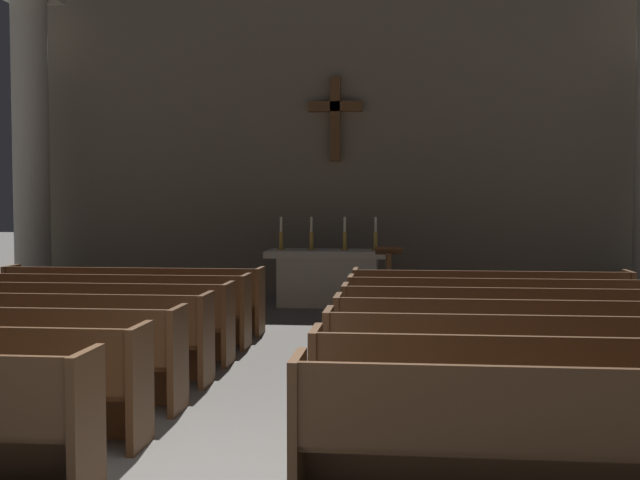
{
  "coord_description": "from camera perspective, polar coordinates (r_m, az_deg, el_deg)",
  "views": [
    {
      "loc": [
        1.31,
        -4.76,
        1.9
      ],
      "look_at": [
        0.0,
        7.84,
        1.26
      ],
      "focal_mm": 44.15,
      "sensor_mm": 36.0,
      "label": 1
    }
  ],
  "objects": [
    {
      "name": "pew_right_row_5",
      "position": [
        9.02,
        13.63,
        -6.24
      ],
      "size": [
        3.74,
        0.5,
        0.95
      ],
      "color": "brown",
      "rests_on": "ground"
    },
    {
      "name": "pew_left_row_5",
      "position": [
        9.72,
        -17.39,
        -5.64
      ],
      "size": [
        3.74,
        0.5,
        0.95
      ],
      "color": "brown",
      "rests_on": "ground"
    },
    {
      "name": "candlestick_outer_left",
      "position": [
        14.17,
        -2.84,
        0.05
      ],
      "size": [
        0.16,
        0.16,
        0.59
      ],
      "color": "#B79338",
      "rests_on": "altar"
    },
    {
      "name": "altar",
      "position": [
        14.11,
        0.58,
        -2.65
      ],
      "size": [
        2.2,
        0.9,
        1.01
      ],
      "color": "#BCB7AD",
      "rests_on": "ground"
    },
    {
      "name": "column_left_fourth",
      "position": [
        16.03,
        -20.21,
        6.08
      ],
      "size": [
        1.01,
        1.01,
        5.85
      ],
      "color": "#ADA89E",
      "rests_on": "ground"
    },
    {
      "name": "pew_right_row_7",
      "position": [
        11.03,
        12.2,
        -4.57
      ],
      "size": [
        3.74,
        0.5,
        0.95
      ],
      "color": "brown",
      "rests_on": "ground"
    },
    {
      "name": "pew_right_row_6",
      "position": [
        10.03,
        12.84,
        -5.32
      ],
      "size": [
        3.74,
        0.5,
        0.95
      ],
      "color": "brown",
      "rests_on": "ground"
    },
    {
      "name": "lectern",
      "position": [
        12.86,
        4.99,
        -3.14
      ],
      "size": [
        0.44,
        0.36,
        1.15
      ],
      "color": "brown",
      "rests_on": "ground"
    },
    {
      "name": "pew_right_row_2",
      "position": [
        6.04,
        17.61,
        -10.83
      ],
      "size": [
        3.74,
        0.5,
        0.95
      ],
      "color": "brown",
      "rests_on": "ground"
    },
    {
      "name": "pew_left_row_6",
      "position": [
        10.66,
        -15.2,
        -4.86
      ],
      "size": [
        3.74,
        0.5,
        0.95
      ],
      "color": "brown",
      "rests_on": "ground"
    },
    {
      "name": "pew_left_row_4",
      "position": [
        8.8,
        -20.05,
        -6.57
      ],
      "size": [
        3.74,
        0.5,
        0.95
      ],
      "color": "brown",
      "rests_on": "ground"
    },
    {
      "name": "candlestick_outer_right",
      "position": [
        14.01,
        4.04,
        0.01
      ],
      "size": [
        0.16,
        0.16,
        0.59
      ],
      "color": "#B79338",
      "rests_on": "altar"
    },
    {
      "name": "candlestick_inner_left",
      "position": [
        14.1,
        -0.63,
        0.03
      ],
      "size": [
        0.16,
        0.16,
        0.59
      ],
      "color": "#B79338",
      "rests_on": "altar"
    },
    {
      "name": "pew_right_row_4",
      "position": [
        8.02,
        14.62,
        -7.4
      ],
      "size": [
        3.74,
        0.5,
        0.95
      ],
      "color": "brown",
      "rests_on": "ground"
    },
    {
      "name": "pew_right_row_1",
      "position": [
        5.08,
        20.02,
        -13.52
      ],
      "size": [
        3.74,
        0.5,
        0.95
      ],
      "color": "brown",
      "rests_on": "ground"
    },
    {
      "name": "apse_with_cross",
      "position": [
        15.86,
        1.18,
        7.53
      ],
      "size": [
        12.52,
        0.45,
        6.36
      ],
      "color": "#706656",
      "rests_on": "ground"
    },
    {
      "name": "candlestick_inner_right",
      "position": [
        14.04,
        1.8,
        0.02
      ],
      "size": [
        0.16,
        0.16,
        0.59
      ],
      "color": "#B79338",
      "rests_on": "altar"
    },
    {
      "name": "pew_left_row_7",
      "position": [
        11.61,
        -13.38,
        -4.21
      ],
      "size": [
        3.74,
        0.5,
        0.95
      ],
      "color": "brown",
      "rests_on": "ground"
    },
    {
      "name": "pew_right_row_3",
      "position": [
        7.02,
        15.9,
        -8.88
      ],
      "size": [
        3.74,
        0.5,
        0.95
      ],
      "color": "brown",
      "rests_on": "ground"
    }
  ]
}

